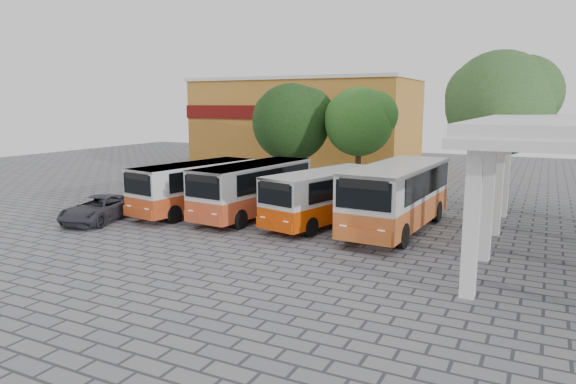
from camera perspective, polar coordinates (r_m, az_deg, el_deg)
The scene contains 11 objects.
ground at distance 21.85m, azimuth -0.72°, elevation -6.03°, with size 90.00×90.00×0.00m, color slate.
terminal_shelter at distance 22.66m, azimuth 28.93°, elevation 5.94°, with size 6.80×15.80×5.40m.
shophouse_block at distance 49.23m, azimuth 1.95°, elevation 7.71°, with size 20.40×10.40×8.30m.
bus_far_left at distance 28.61m, azimuth -10.36°, elevation 0.84°, with size 3.54×7.90×2.73m.
bus_centre_left at distance 27.11m, azimuth -3.89°, elevation 0.62°, with size 3.24×8.10×2.84m.
bus_centre_right at distance 25.46m, azimuth 4.09°, elevation -0.21°, with size 3.97×7.81×2.67m.
bus_far_right at distance 24.61m, azimuth 12.08°, elevation -0.09°, with size 3.14×8.89×3.16m.
tree_left at distance 38.40m, azimuth 0.48°, elevation 8.01°, with size 6.06×5.77×7.45m.
tree_middle at distance 36.69m, azimuth 8.01°, elevation 7.98°, with size 5.08×4.84×7.12m.
tree_right at distance 31.51m, azimuth 22.62°, elevation 9.40°, with size 6.21×5.91×8.91m.
parked_car at distance 27.98m, azimuth -20.33°, elevation -1.76°, with size 2.15×4.67×1.30m, color #2F2F38.
Camera 1 is at (9.74, -18.62, 5.97)m, focal length 32.00 mm.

